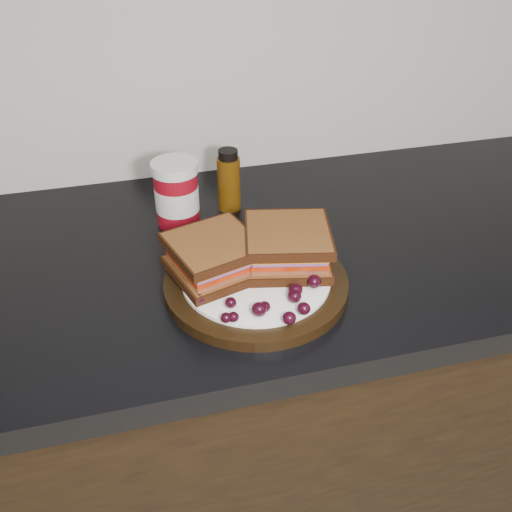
{
  "coord_description": "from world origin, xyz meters",
  "views": [
    {
      "loc": [
        -0.24,
        0.92,
        1.44
      ],
      "look_at": [
        -0.06,
        1.59,
        0.96
      ],
      "focal_mm": 40.0,
      "sensor_mm": 36.0,
      "label": 1
    }
  ],
  "objects_px": {
    "oil_bottle": "(229,180)",
    "condiment_jar": "(177,193)",
    "plate": "(256,283)",
    "sandwich_left": "(214,256)"
  },
  "relations": [
    {
      "from": "oil_bottle",
      "to": "condiment_jar",
      "type": "bearing_deg",
      "value": -164.2
    },
    {
      "from": "condiment_jar",
      "to": "plate",
      "type": "bearing_deg",
      "value": -68.63
    },
    {
      "from": "plate",
      "to": "condiment_jar",
      "type": "bearing_deg",
      "value": 111.37
    },
    {
      "from": "sandwich_left",
      "to": "condiment_jar",
      "type": "height_order",
      "value": "condiment_jar"
    },
    {
      "from": "plate",
      "to": "sandwich_left",
      "type": "relative_size",
      "value": 2.26
    },
    {
      "from": "plate",
      "to": "oil_bottle",
      "type": "bearing_deg",
      "value": 87.02
    },
    {
      "from": "sandwich_left",
      "to": "oil_bottle",
      "type": "relative_size",
      "value": 1.06
    },
    {
      "from": "plate",
      "to": "oil_bottle",
      "type": "xyz_separation_m",
      "value": [
        0.01,
        0.25,
        0.05
      ]
    },
    {
      "from": "condiment_jar",
      "to": "oil_bottle",
      "type": "height_order",
      "value": "condiment_jar"
    },
    {
      "from": "plate",
      "to": "condiment_jar",
      "type": "height_order",
      "value": "condiment_jar"
    }
  ]
}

